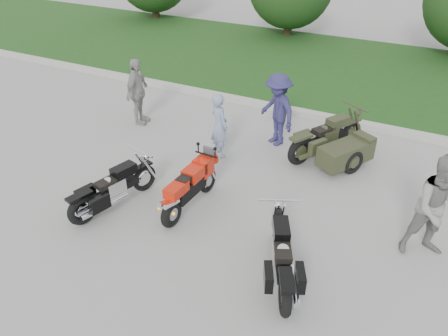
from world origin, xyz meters
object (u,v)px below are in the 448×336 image
at_px(sportbike_red, 189,187).
at_px(person_stripe, 219,126).
at_px(person_grey, 439,208).
at_px(cruiser_left, 111,191).
at_px(person_back, 137,92).
at_px(cruiser_right, 282,259).
at_px(cruiser_sidecar, 336,147).
at_px(person_denim, 277,110).

bearing_deg(sportbike_red, person_stripe, 104.80).
bearing_deg(person_grey, cruiser_left, 167.81).
height_order(person_stripe, person_back, person_back).
distance_m(sportbike_red, cruiser_right, 2.49).
distance_m(cruiser_sidecar, person_denim, 1.70).
distance_m(cruiser_left, person_grey, 5.97).
distance_m(cruiser_sidecar, person_back, 5.40).
bearing_deg(cruiser_left, person_stripe, 86.71).
distance_m(cruiser_left, person_denim, 4.49).
bearing_deg(person_back, person_stripe, -111.56).
bearing_deg(person_stripe, cruiser_left, 104.17).
distance_m(sportbike_red, cruiser_sidecar, 3.74).
xyz_separation_m(person_stripe, person_grey, (4.83, -1.39, 0.18)).
relative_size(cruiser_right, cruiser_sidecar, 0.91).
height_order(cruiser_left, person_denim, person_denim).
relative_size(cruiser_right, person_back, 1.10).
bearing_deg(person_stripe, person_grey, -163.74).
bearing_deg(cruiser_sidecar, cruiser_left, -103.39).
height_order(sportbike_red, person_stripe, person_stripe).
height_order(person_denim, person_back, person_denim).
height_order(person_grey, person_back, person_grey).
bearing_deg(cruiser_right, cruiser_sidecar, 67.12).
relative_size(cruiser_sidecar, person_stripe, 1.40).
height_order(cruiser_right, person_stripe, person_stripe).
height_order(person_stripe, person_grey, person_grey).
xyz_separation_m(sportbike_red, person_back, (-3.23, 2.76, 0.38)).
bearing_deg(sportbike_red, person_denim, 83.81).
bearing_deg(person_back, person_grey, -114.25).
relative_size(person_grey, person_back, 1.07).
xyz_separation_m(person_grey, person_denim, (-3.83, 2.56, -0.05)).
relative_size(cruiser_sidecar, person_back, 1.22).
bearing_deg(person_grey, cruiser_right, -166.32).
distance_m(person_grey, person_denim, 4.61).
xyz_separation_m(cruiser_right, person_grey, (2.07, 1.74, 0.55)).
bearing_deg(person_grey, cruiser_sidecar, 107.93).
distance_m(sportbike_red, person_stripe, 2.25).
height_order(cruiser_left, cruiser_right, cruiser_right).
xyz_separation_m(cruiser_left, person_stripe, (0.94, 2.86, 0.37)).
bearing_deg(person_denim, person_stripe, -96.26).
xyz_separation_m(cruiser_right, person_back, (-5.53, 3.71, 0.48)).
xyz_separation_m(cruiser_left, person_back, (-1.83, 3.44, 0.49)).
bearing_deg(cruiser_left, person_grey, 29.16).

